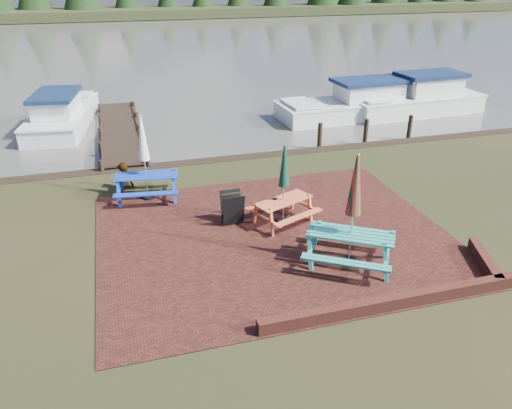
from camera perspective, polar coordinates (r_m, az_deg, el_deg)
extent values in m
plane|color=black|center=(12.33, 3.48, -5.82)|extent=(120.00, 120.00, 0.00)
cube|color=black|center=(13.14, 2.04, -3.60)|extent=(9.00, 7.50, 0.02)
cube|color=#4C1E16|center=(10.89, 15.76, -10.67)|extent=(6.00, 0.22, 0.30)
cube|color=#4C1E16|center=(12.94, 24.69, -5.97)|extent=(0.82, 1.77, 0.30)
cube|color=#47463D|center=(47.45, -12.14, 17.34)|extent=(120.00, 60.00, 0.02)
cube|color=black|center=(76.19, -14.26, 20.48)|extent=(120.00, 10.00, 1.20)
cube|color=teal|center=(11.76, 10.79, -3.34)|extent=(2.08, 1.72, 0.04)
cube|color=teal|center=(11.27, 10.20, -6.54)|extent=(1.81, 1.30, 0.04)
cube|color=teal|center=(12.57, 11.09, -3.02)|extent=(1.81, 1.30, 0.04)
cube|color=teal|center=(12.05, 6.57, -4.51)|extent=(1.00, 1.49, 0.82)
cube|color=teal|center=(11.93, 14.74, -5.58)|extent=(1.00, 1.49, 0.82)
cylinder|color=black|center=(12.14, 10.50, -6.48)|extent=(0.40, 0.40, 0.11)
cylinder|color=#B2B2B7|center=(11.50, 11.02, -0.89)|extent=(0.04, 0.04, 2.75)
cone|color=red|center=(11.23, 11.30, 2.13)|extent=(0.35, 0.35, 1.38)
cube|color=#D45F36|center=(13.55, 3.15, 0.46)|extent=(1.74, 1.21, 0.04)
cube|color=#D45F36|center=(13.27, 4.88, -1.44)|extent=(1.58, 0.83, 0.04)
cube|color=#D45F36|center=(14.08, 1.46, 0.33)|extent=(1.58, 0.83, 0.04)
cube|color=#D45F36|center=(13.28, 0.85, -1.65)|extent=(0.61, 1.32, 0.67)
cube|color=#D45F36|center=(14.13, 5.24, 0.00)|extent=(0.61, 1.32, 0.67)
cylinder|color=black|center=(13.83, 3.09, -1.87)|extent=(0.32, 0.32, 0.09)
cylinder|color=#B2B2B7|center=(13.36, 3.20, 2.25)|extent=(0.03, 0.03, 2.25)
cone|color=#0E3424|center=(13.16, 3.25, 4.41)|extent=(0.29, 0.29, 1.13)
cube|color=#1636A6|center=(15.28, -12.44, 3.27)|extent=(1.93, 0.97, 0.04)
cube|color=#1636A6|center=(14.75, -12.48, 1.17)|extent=(1.87, 0.50, 0.04)
cube|color=#1636A6|center=(16.04, -12.21, 3.23)|extent=(1.87, 0.50, 0.04)
cube|color=#1636A6|center=(15.51, -15.26, 1.77)|extent=(0.30, 1.60, 0.76)
cube|color=#1636A6|center=(15.38, -9.33, 2.15)|extent=(0.30, 1.60, 0.76)
cylinder|color=black|center=(15.56, -12.20, 0.85)|extent=(0.37, 0.37, 0.10)
cylinder|color=#B2B2B7|center=(15.09, -12.63, 5.11)|extent=(0.04, 0.04, 2.57)
cone|color=white|center=(14.89, -12.86, 7.34)|extent=(0.33, 0.33, 1.29)
cube|color=black|center=(13.38, -2.54, -0.78)|extent=(0.59, 0.25, 0.93)
cube|color=black|center=(13.66, -2.86, -0.21)|extent=(0.59, 0.25, 0.93)
cube|color=black|center=(13.33, -2.74, 1.25)|extent=(0.58, 0.06, 0.03)
cube|color=black|center=(22.28, -15.28, 8.31)|extent=(1.60, 9.00, 0.06)
cube|color=black|center=(22.28, -17.23, 8.20)|extent=(0.08, 9.00, 0.08)
cube|color=black|center=(22.29, -13.36, 8.67)|extent=(0.08, 9.00, 0.08)
cylinder|color=black|center=(18.10, -17.15, 3.34)|extent=(0.16, 0.16, 1.00)
cylinder|color=black|center=(18.12, -12.11, 3.95)|extent=(0.16, 0.16, 1.00)
cube|color=silver|center=(24.46, -21.14, 8.96)|extent=(3.08, 6.62, 0.91)
cube|color=silver|center=(24.34, -21.31, 10.02)|extent=(3.14, 6.75, 0.07)
cube|color=silver|center=(23.52, -21.86, 10.54)|extent=(1.94, 2.87, 0.77)
cube|color=#101E3C|center=(23.42, -22.03, 11.57)|extent=(2.17, 3.28, 0.16)
cube|color=silver|center=(26.61, -20.30, 11.67)|extent=(2.00, 1.40, 0.09)
cube|color=silver|center=(24.74, 10.86, 10.42)|extent=(7.15, 2.73, 0.94)
cube|color=silver|center=(24.61, 10.96, 11.52)|extent=(7.29, 2.79, 0.08)
cube|color=silver|center=(24.93, 12.79, 12.60)|extent=(3.03, 1.88, 0.80)
cube|color=#101E3C|center=(24.84, 12.89, 13.61)|extent=(3.46, 2.09, 0.17)
cube|color=silver|center=(23.42, 5.10, 11.47)|extent=(1.35, 2.13, 0.09)
cube|color=silver|center=(26.22, 17.53, 10.61)|extent=(6.80, 2.75, 1.03)
cube|color=silver|center=(26.09, 17.69, 11.74)|extent=(6.93, 2.80, 0.08)
cube|color=silver|center=(26.47, 19.27, 12.81)|extent=(2.90, 1.86, 0.87)
cube|color=#101E3C|center=(26.38, 19.42, 13.85)|extent=(3.31, 2.07, 0.18)
cube|color=silver|center=(24.65, 12.87, 11.85)|extent=(1.32, 2.07, 0.10)
imported|color=gray|center=(16.18, -15.10, 4.61)|extent=(0.64, 0.43, 1.72)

